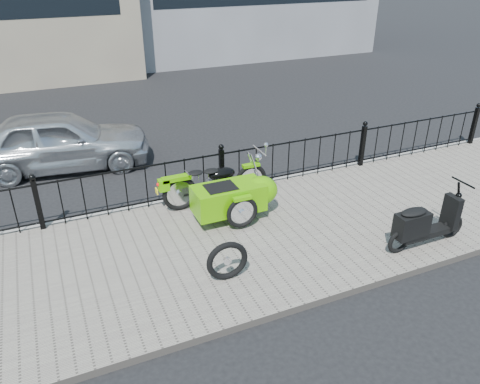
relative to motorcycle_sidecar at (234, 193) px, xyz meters
name	(u,v)px	position (x,y,z in m)	size (l,w,h in m)	color
ground	(248,227)	(0.13, -0.34, -0.59)	(120.00, 120.00, 0.00)	black
sidewalk	(260,238)	(0.13, -0.84, -0.53)	(30.00, 3.80, 0.12)	slate
curb	(220,192)	(0.13, 1.10, -0.53)	(30.00, 0.10, 0.12)	gray
iron_fence	(222,172)	(0.13, 0.96, -0.01)	(14.11, 0.11, 1.08)	black
motorcycle_sidecar	(234,193)	(0.00, 0.00, 0.00)	(2.28, 1.48, 0.98)	black
scooter	(423,225)	(2.47, -2.24, -0.05)	(1.61, 0.47, 1.09)	black
spare_tire	(227,261)	(-0.87, -1.75, -0.15)	(0.66, 0.66, 0.09)	black
sedan_car	(59,141)	(-2.76, 3.90, 0.10)	(1.63, 4.05, 1.38)	silver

